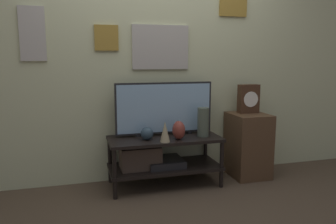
% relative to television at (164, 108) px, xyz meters
% --- Properties ---
extents(ground_plane, '(12.00, 12.00, 0.00)m').
position_rel_television_xyz_m(ground_plane, '(-0.03, -0.39, -0.78)').
color(ground_plane, '#4C3D2D').
extents(wall_back, '(6.40, 0.08, 2.70)m').
position_rel_television_xyz_m(wall_back, '(-0.03, 0.19, 0.58)').
color(wall_back, beige).
rests_on(wall_back, ground_plane).
extents(media_console, '(1.12, 0.49, 0.50)m').
position_rel_television_xyz_m(media_console, '(-0.11, -0.11, -0.47)').
color(media_console, black).
rests_on(media_console, ground_plane).
extents(television, '(1.01, 0.05, 0.54)m').
position_rel_television_xyz_m(television, '(0.00, 0.00, 0.00)').
color(television, black).
rests_on(television, media_console).
extents(vase_round_glass, '(0.12, 0.12, 0.12)m').
position_rel_television_xyz_m(vase_round_glass, '(-0.22, -0.15, -0.22)').
color(vase_round_glass, '#2D4251').
rests_on(vase_round_glass, media_console).
extents(vase_slim_bronze, '(0.10, 0.10, 0.20)m').
position_rel_television_xyz_m(vase_slim_bronze, '(-0.07, -0.28, -0.18)').
color(vase_slim_bronze, tan).
rests_on(vase_slim_bronze, media_console).
extents(vase_tall_ceramic, '(0.12, 0.12, 0.29)m').
position_rel_television_xyz_m(vase_tall_ceramic, '(0.36, -0.16, -0.13)').
color(vase_tall_ceramic, '#4C5647').
rests_on(vase_tall_ceramic, media_console).
extents(vase_urn_stoneware, '(0.12, 0.15, 0.18)m').
position_rel_television_xyz_m(vase_urn_stoneware, '(0.09, -0.22, -0.19)').
color(vase_urn_stoneware, brown).
rests_on(vase_urn_stoneware, media_console).
extents(side_table, '(0.38, 0.44, 0.69)m').
position_rel_television_xyz_m(side_table, '(0.92, -0.08, -0.43)').
color(side_table, '#513823').
rests_on(side_table, ground_plane).
extents(mantel_clock, '(0.22, 0.11, 0.31)m').
position_rel_television_xyz_m(mantel_clock, '(0.94, -0.02, 0.07)').
color(mantel_clock, '#422819').
rests_on(mantel_clock, side_table).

